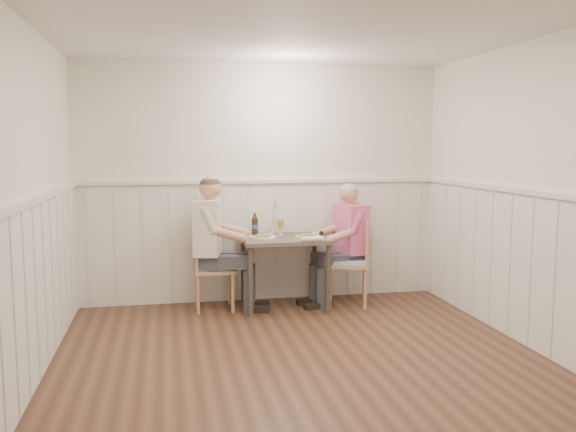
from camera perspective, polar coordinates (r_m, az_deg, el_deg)
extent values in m
plane|color=#472B1B|center=(4.82, 1.85, -14.21)|extent=(4.50, 4.50, 0.00)
cube|color=white|center=(6.73, -2.49, 3.09)|extent=(4.00, 0.04, 2.60)
cube|color=white|center=(2.41, 14.30, -3.52)|extent=(4.00, 0.04, 2.60)
cube|color=white|center=(4.51, -23.66, 0.79)|extent=(0.04, 4.50, 2.60)
cube|color=white|center=(5.35, 23.25, 1.64)|extent=(0.04, 4.50, 2.60)
cube|color=white|center=(4.59, 1.98, 17.61)|extent=(4.00, 4.50, 0.02)
cube|color=white|center=(6.79, -2.45, -2.40)|extent=(3.98, 0.03, 1.30)
cube|color=white|center=(4.61, -23.10, -7.26)|extent=(0.03, 4.48, 1.30)
cube|color=white|center=(5.43, 22.81, -5.20)|extent=(0.03, 4.48, 1.30)
cube|color=silver|center=(6.70, -2.46, 3.25)|extent=(3.98, 0.06, 0.04)
cube|color=silver|center=(4.50, -23.30, 1.05)|extent=(0.06, 4.48, 0.04)
cube|color=silver|center=(5.33, 23.00, 1.85)|extent=(0.06, 4.48, 0.04)
cube|color=#585145|center=(6.42, -0.35, -2.19)|extent=(0.91, 0.70, 0.04)
cylinder|color=#3F3833|center=(6.13, -3.53, -6.19)|extent=(0.05, 0.05, 0.71)
cylinder|color=#3F3833|center=(6.72, -4.23, -5.07)|extent=(0.05, 0.05, 0.71)
cylinder|color=#3F3833|center=(6.29, 3.80, -5.86)|extent=(0.05, 0.05, 0.71)
cylinder|color=#3F3833|center=(6.86, 2.48, -4.81)|extent=(0.05, 0.05, 0.71)
cube|color=tan|center=(6.61, 5.59, -4.44)|extent=(0.55, 0.55, 0.04)
cube|color=#588BC7|center=(6.60, 5.60, -4.13)|extent=(0.49, 0.49, 0.03)
cube|color=tan|center=(6.57, 7.35, -2.32)|extent=(0.16, 0.43, 0.46)
cylinder|color=tan|center=(6.48, 7.24, -6.81)|extent=(0.04, 0.04, 0.43)
cylinder|color=tan|center=(6.48, 3.90, -6.78)|extent=(0.04, 0.04, 0.43)
cylinder|color=tan|center=(6.85, 7.15, -6.08)|extent=(0.04, 0.04, 0.43)
cylinder|color=tan|center=(6.84, 3.99, -6.05)|extent=(0.04, 0.04, 0.43)
cube|color=tan|center=(6.44, -6.92, -5.00)|extent=(0.42, 0.42, 0.04)
cube|color=#588BC7|center=(6.43, -6.93, -4.70)|extent=(0.38, 0.38, 0.03)
cube|color=tan|center=(6.39, -8.62, -2.97)|extent=(0.04, 0.41, 0.43)
cylinder|color=tan|center=(6.65, -8.52, -6.60)|extent=(0.04, 0.04, 0.40)
cylinder|color=tan|center=(6.67, -5.47, -6.51)|extent=(0.04, 0.04, 0.40)
cylinder|color=tan|center=(6.31, -8.41, -7.33)|extent=(0.04, 0.04, 0.40)
cylinder|color=tan|center=(6.33, -5.19, -7.23)|extent=(0.04, 0.04, 0.40)
cube|color=#3F3F47|center=(6.74, 5.72, -6.24)|extent=(0.49, 0.46, 0.44)
cube|color=#3F3F47|center=(6.59, 4.25, -4.05)|extent=(0.47, 0.42, 0.13)
cube|color=pink|center=(6.63, 5.78, -1.16)|extent=(0.31, 0.46, 0.53)
sphere|color=tan|center=(6.59, 5.82, 2.14)|extent=(0.21, 0.21, 0.21)
sphere|color=#A5A5A0|center=(6.59, 5.82, 2.39)|extent=(0.20, 0.20, 0.20)
cube|color=black|center=(6.47, 3.05, -1.28)|extent=(0.03, 0.07, 0.13)
cube|color=#3F3F47|center=(6.45, -7.25, -6.69)|extent=(0.53, 0.50, 0.47)
cube|color=#3F3F47|center=(6.37, -5.43, -4.13)|extent=(0.50, 0.45, 0.13)
cube|color=beige|center=(6.34, -7.33, -1.02)|extent=(0.34, 0.50, 0.57)
sphere|color=tan|center=(6.29, -7.39, 2.68)|extent=(0.23, 0.23, 0.23)
sphere|color=#4C3828|center=(6.29, -7.39, 2.96)|extent=(0.22, 0.22, 0.22)
cylinder|color=white|center=(6.43, 1.87, -1.92)|extent=(0.27, 0.27, 0.02)
ellipsoid|color=#3F722D|center=(6.39, 1.59, -1.68)|extent=(0.13, 0.11, 0.05)
sphere|color=#C4B77D|center=(6.45, 2.36, -1.66)|extent=(0.04, 0.04, 0.04)
cube|color=#9C574F|center=(6.49, 1.92, -1.71)|extent=(0.08, 0.05, 0.01)
cylinder|color=white|center=(6.50, 2.39, -1.62)|extent=(0.06, 0.06, 0.03)
cylinder|color=white|center=(6.39, -2.25, -1.98)|extent=(0.27, 0.27, 0.02)
ellipsoid|color=#3F722D|center=(6.34, -2.56, -1.73)|extent=(0.13, 0.11, 0.05)
sphere|color=#C4B77D|center=(6.40, -1.74, -1.72)|extent=(0.04, 0.04, 0.04)
cylinder|color=silver|center=(6.58, -0.70, -1.76)|extent=(0.07, 0.07, 0.01)
cylinder|color=silver|center=(6.57, -0.70, -1.37)|extent=(0.01, 0.01, 0.09)
cone|color=gold|center=(6.56, -0.70, -0.69)|extent=(0.08, 0.08, 0.08)
cylinder|color=silver|center=(6.56, -0.70, -0.21)|extent=(0.08, 0.08, 0.03)
cylinder|color=silver|center=(6.60, -0.73, -1.74)|extent=(0.06, 0.06, 0.01)
cylinder|color=silver|center=(6.60, -0.73, -1.42)|extent=(0.01, 0.01, 0.07)
cone|color=gold|center=(6.59, -0.73, -0.88)|extent=(0.06, 0.06, 0.06)
cylinder|color=silver|center=(6.58, -0.73, -0.49)|extent=(0.06, 0.06, 0.03)
cylinder|color=black|center=(6.57, -3.12, -1.05)|extent=(0.07, 0.07, 0.18)
cone|color=black|center=(6.56, -3.13, -0.11)|extent=(0.07, 0.07, 0.04)
cylinder|color=black|center=(6.55, -3.13, 0.16)|extent=(0.03, 0.03, 0.03)
cylinder|color=#324499|center=(6.57, -3.12, -1.00)|extent=(0.07, 0.07, 0.05)
cylinder|color=white|center=(6.16, 2.30, -2.14)|extent=(0.23, 0.05, 0.05)
cylinder|color=silver|center=(6.63, -1.44, -1.36)|extent=(0.05, 0.05, 0.09)
cylinder|color=#CFBB8A|center=(6.61, -1.44, -0.06)|extent=(0.03, 0.03, 0.28)
cone|color=#CFBB8A|center=(6.59, -1.44, 1.44)|extent=(0.04, 0.04, 0.10)
cube|color=#588BC7|center=(6.52, -3.16, -1.86)|extent=(0.32, 0.28, 0.01)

